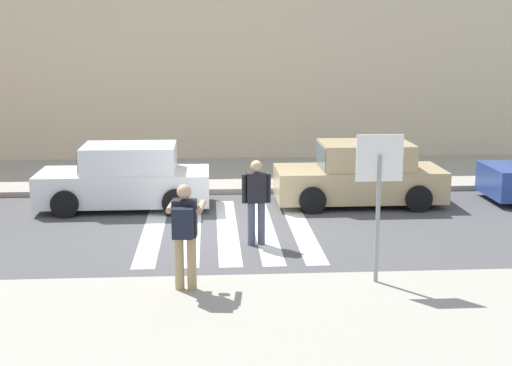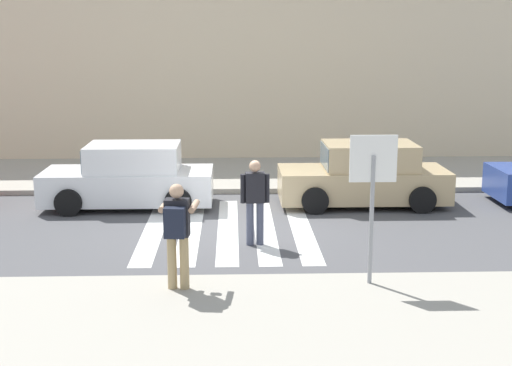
{
  "view_description": "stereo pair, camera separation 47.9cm",
  "coord_description": "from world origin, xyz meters",
  "px_view_note": "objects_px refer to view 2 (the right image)",
  "views": [
    {
      "loc": [
        -0.37,
        -14.75,
        4.18
      ],
      "look_at": [
        0.6,
        -0.2,
        1.1
      ],
      "focal_mm": 50.0,
      "sensor_mm": 36.0,
      "label": 1
    },
    {
      "loc": [
        0.11,
        -14.77,
        4.18
      ],
      "look_at": [
        0.6,
        -0.2,
        1.1
      ],
      "focal_mm": 50.0,
      "sensor_mm": 36.0,
      "label": 2
    }
  ],
  "objects_px": {
    "photographer_with_backpack": "(177,227)",
    "pedestrian_crossing": "(255,198)",
    "parked_car_tan": "(364,176)",
    "stop_sign": "(373,177)",
    "parked_car_white": "(130,178)"
  },
  "relations": [
    {
      "from": "parked_car_white",
      "to": "parked_car_tan",
      "type": "xyz_separation_m",
      "value": [
        5.75,
        0.0,
        0.0
      ]
    },
    {
      "from": "parked_car_tan",
      "to": "parked_car_white",
      "type": "bearing_deg",
      "value": 180.0
    },
    {
      "from": "photographer_with_backpack",
      "to": "pedestrian_crossing",
      "type": "distance_m",
      "value": 3.16
    },
    {
      "from": "photographer_with_backpack",
      "to": "parked_car_tan",
      "type": "xyz_separation_m",
      "value": [
        4.13,
        6.17,
        -0.44
      ]
    },
    {
      "from": "pedestrian_crossing",
      "to": "parked_car_tan",
      "type": "distance_m",
      "value": 4.34
    },
    {
      "from": "stop_sign",
      "to": "photographer_with_backpack",
      "type": "height_order",
      "value": "stop_sign"
    },
    {
      "from": "stop_sign",
      "to": "pedestrian_crossing",
      "type": "height_order",
      "value": "stop_sign"
    },
    {
      "from": "pedestrian_crossing",
      "to": "parked_car_tan",
      "type": "xyz_separation_m",
      "value": [
        2.8,
        3.31,
        -0.25
      ]
    },
    {
      "from": "photographer_with_backpack",
      "to": "pedestrian_crossing",
      "type": "relative_size",
      "value": 1.0
    },
    {
      "from": "parked_car_tan",
      "to": "stop_sign",
      "type": "bearing_deg",
      "value": -99.51
    },
    {
      "from": "stop_sign",
      "to": "parked_car_tan",
      "type": "relative_size",
      "value": 0.6
    },
    {
      "from": "stop_sign",
      "to": "photographer_with_backpack",
      "type": "bearing_deg",
      "value": -176.41
    },
    {
      "from": "pedestrian_crossing",
      "to": "parked_car_tan",
      "type": "bearing_deg",
      "value": 49.71
    },
    {
      "from": "photographer_with_backpack",
      "to": "parked_car_tan",
      "type": "height_order",
      "value": "photographer_with_backpack"
    },
    {
      "from": "stop_sign",
      "to": "parked_car_tan",
      "type": "bearing_deg",
      "value": 80.49
    }
  ]
}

